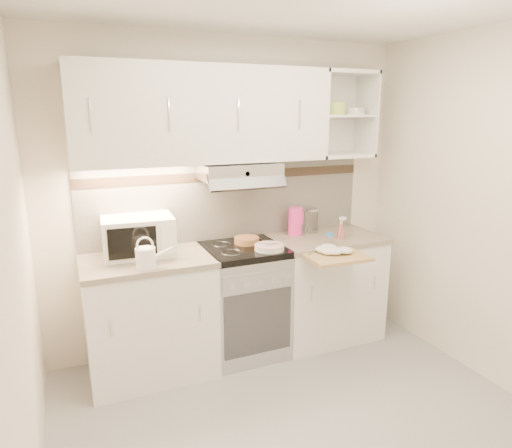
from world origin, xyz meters
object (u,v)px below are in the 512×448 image
Objects in this scene: electric_range at (244,300)px; glass_jar at (312,220)px; plate_stack at (269,247)px; pink_pitcher at (295,221)px; spray_bottle at (341,229)px; cutting_board at (334,256)px; watering_can at (147,257)px; microwave at (138,236)px.

electric_range is 0.92m from glass_jar.
plate_stack is 0.51m from pink_pitcher.
spray_bottle is 0.44× the size of cutting_board.
watering_can is 0.93m from plate_stack.
electric_range is 3.48× the size of watering_can.
electric_range is at bearing -140.23° from pink_pitcher.
microwave reaches higher than electric_range.
cutting_board is (0.42, -0.24, -0.05)m from plate_stack.
plate_stack is 0.70m from spray_bottle.
microwave is at bearing 160.85° from cutting_board.
watering_can is 1.37m from pink_pitcher.
electric_range is 0.82m from cutting_board.
cutting_board is (-0.14, -0.59, -0.13)m from glass_jar.
cutting_board is (-0.27, -0.31, -0.10)m from spray_bottle.
watering_can reaches higher than cutting_board.
plate_stack is at bearing -48.36° from electric_range.
pink_pitcher is 1.14× the size of glass_jar.
glass_jar is at bearing 35.18° from pink_pitcher.
microwave is 2.33× the size of plate_stack.
pink_pitcher is at bearing 95.40° from cutting_board.
plate_stack is 0.95× the size of pink_pitcher.
watering_can reaches higher than plate_stack.
microwave is at bearing -154.16° from pink_pitcher.
cutting_board is at bearing -103.82° from glass_jar.
spray_bottle reaches higher than plate_stack.
pink_pitcher is at bearing -169.29° from glass_jar.
pink_pitcher reaches higher than cutting_board.
electric_range is at bearing -165.83° from glass_jar.
spray_bottle is (0.12, -0.27, -0.03)m from glass_jar.
microwave is at bearing 96.32° from watering_can.
pink_pitcher reaches higher than electric_range.
microwave is 2.21× the size of pink_pitcher.
spray_bottle is (0.84, -0.09, 0.53)m from electric_range.
cutting_board is (1.35, -0.52, -0.17)m from microwave.
electric_range is at bearing 155.70° from spray_bottle.
pink_pitcher is 0.53× the size of cutting_board.
electric_range is 2.02× the size of cutting_board.
plate_stack is 1.08× the size of glass_jar.
glass_jar is at bearing 31.41° from plate_stack.
microwave is 1.50m from glass_jar.
electric_range is 3.98× the size of plate_stack.
pink_pitcher is (0.54, 0.15, 0.57)m from electric_range.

